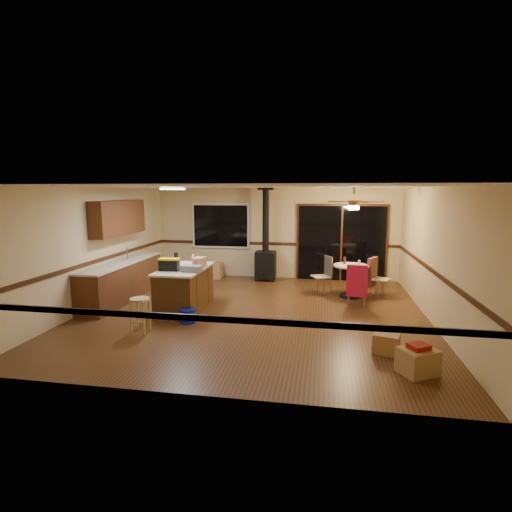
% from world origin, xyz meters
% --- Properties ---
extents(floor, '(7.00, 7.00, 0.00)m').
position_xyz_m(floor, '(0.00, 0.00, 0.00)').
color(floor, '#4C2C15').
rests_on(floor, ground).
extents(ceiling, '(7.00, 7.00, 0.00)m').
position_xyz_m(ceiling, '(0.00, 0.00, 2.60)').
color(ceiling, silver).
rests_on(ceiling, ground).
extents(wall_back, '(7.00, 0.00, 7.00)m').
position_xyz_m(wall_back, '(0.00, 3.50, 1.30)').
color(wall_back, tan).
rests_on(wall_back, ground).
extents(wall_front, '(7.00, 0.00, 7.00)m').
position_xyz_m(wall_front, '(0.00, -3.50, 1.30)').
color(wall_front, tan).
rests_on(wall_front, ground).
extents(wall_left, '(0.00, 7.00, 7.00)m').
position_xyz_m(wall_left, '(-3.50, 0.00, 1.30)').
color(wall_left, tan).
rests_on(wall_left, ground).
extents(wall_right, '(0.00, 7.00, 7.00)m').
position_xyz_m(wall_right, '(3.50, 0.00, 1.30)').
color(wall_right, tan).
rests_on(wall_right, ground).
extents(chair_rail, '(7.00, 7.00, 0.08)m').
position_xyz_m(chair_rail, '(0.00, 0.00, 1.00)').
color(chair_rail, '#381E0E').
rests_on(chair_rail, ground).
extents(window, '(1.72, 0.10, 1.32)m').
position_xyz_m(window, '(-1.60, 3.45, 1.50)').
color(window, black).
rests_on(window, ground).
extents(sliding_door, '(2.52, 0.10, 2.10)m').
position_xyz_m(sliding_door, '(1.90, 3.45, 1.05)').
color(sliding_door, black).
rests_on(sliding_door, ground).
extents(lower_cabinets, '(0.60, 3.00, 0.86)m').
position_xyz_m(lower_cabinets, '(-3.20, 0.50, 0.43)').
color(lower_cabinets, '#512914').
rests_on(lower_cabinets, ground).
extents(countertop, '(0.64, 3.04, 0.04)m').
position_xyz_m(countertop, '(-3.20, 0.50, 0.88)').
color(countertop, beige).
rests_on(countertop, lower_cabinets).
extents(upper_cabinets, '(0.35, 2.00, 0.80)m').
position_xyz_m(upper_cabinets, '(-3.33, 0.70, 1.90)').
color(upper_cabinets, '#512914').
rests_on(upper_cabinets, ground).
extents(kitchen_island, '(0.88, 1.68, 0.90)m').
position_xyz_m(kitchen_island, '(-1.50, 0.00, 0.45)').
color(kitchen_island, '#482C12').
rests_on(kitchen_island, ground).
extents(wood_stove, '(0.55, 0.50, 2.52)m').
position_xyz_m(wood_stove, '(-0.20, 3.05, 0.73)').
color(wood_stove, black).
rests_on(wood_stove, ground).
extents(ceiling_fan, '(0.24, 0.24, 0.55)m').
position_xyz_m(ceiling_fan, '(2.07, 1.61, 2.21)').
color(ceiling_fan, brown).
rests_on(ceiling_fan, ceiling).
extents(fluorescent_strip, '(0.10, 1.20, 0.04)m').
position_xyz_m(fluorescent_strip, '(-1.80, 0.30, 2.56)').
color(fluorescent_strip, white).
rests_on(fluorescent_strip, ceiling).
extents(toolbox_grey, '(0.42, 0.26, 0.13)m').
position_xyz_m(toolbox_grey, '(-1.21, -0.35, 0.96)').
color(toolbox_grey, slate).
rests_on(toolbox_grey, kitchen_island).
extents(toolbox_black, '(0.40, 0.23, 0.22)m').
position_xyz_m(toolbox_black, '(-1.71, -0.30, 1.01)').
color(toolbox_black, black).
rests_on(toolbox_black, kitchen_island).
extents(toolbox_yellow_lid, '(0.43, 0.24, 0.03)m').
position_xyz_m(toolbox_yellow_lid, '(-1.71, -0.30, 1.13)').
color(toolbox_yellow_lid, gold).
rests_on(toolbox_yellow_lid, toolbox_black).
extents(box_on_island, '(0.26, 0.32, 0.20)m').
position_xyz_m(box_on_island, '(-1.23, 0.22, 1.00)').
color(box_on_island, '#A57C49').
rests_on(box_on_island, kitchen_island).
extents(bottle_dark, '(0.09, 0.09, 0.31)m').
position_xyz_m(bottle_dark, '(-1.71, 0.10, 1.06)').
color(bottle_dark, black).
rests_on(bottle_dark, kitchen_island).
extents(bottle_pink, '(0.09, 0.09, 0.22)m').
position_xyz_m(bottle_pink, '(-1.18, -0.15, 1.01)').
color(bottle_pink, '#D84C8C').
rests_on(bottle_pink, kitchen_island).
extents(bottle_white, '(0.07, 0.07, 0.17)m').
position_xyz_m(bottle_white, '(-1.54, 0.72, 0.99)').
color(bottle_white, white).
rests_on(bottle_white, kitchen_island).
extents(bar_stool, '(0.46, 0.46, 0.63)m').
position_xyz_m(bar_stool, '(-1.80, -1.50, 0.31)').
color(bar_stool, tan).
rests_on(bar_stool, floor).
extents(blue_bucket, '(0.37, 0.37, 0.26)m').
position_xyz_m(blue_bucket, '(-1.15, -0.85, 0.13)').
color(blue_bucket, '#0B14A4').
rests_on(blue_bucket, floor).
extents(dining_table, '(0.82, 0.82, 0.78)m').
position_xyz_m(dining_table, '(2.07, 1.61, 0.53)').
color(dining_table, black).
rests_on(dining_table, ground).
extents(glass_red, '(0.07, 0.07, 0.17)m').
position_xyz_m(glass_red, '(1.92, 1.71, 0.87)').
color(glass_red, '#590C14').
rests_on(glass_red, dining_table).
extents(glass_cream, '(0.07, 0.07, 0.13)m').
position_xyz_m(glass_cream, '(2.25, 1.56, 0.85)').
color(glass_cream, beige).
rests_on(glass_cream, dining_table).
extents(chair_left, '(0.54, 0.53, 0.51)m').
position_xyz_m(chair_left, '(1.46, 1.76, 0.59)').
color(chair_left, tan).
rests_on(chair_left, ground).
extents(chair_near, '(0.47, 0.51, 0.70)m').
position_xyz_m(chair_near, '(2.14, 0.73, 0.60)').
color(chair_near, tan).
rests_on(chair_near, ground).
extents(chair_right, '(0.60, 0.58, 0.70)m').
position_xyz_m(chair_right, '(2.60, 1.75, 0.60)').
color(chair_right, tan).
rests_on(chair_right, ground).
extents(box_under_window, '(0.56, 0.45, 0.44)m').
position_xyz_m(box_under_window, '(-1.78, 3.10, 0.22)').
color(box_under_window, '#A57C49').
rests_on(box_under_window, floor).
extents(box_corner_a, '(0.61, 0.58, 0.36)m').
position_xyz_m(box_corner_a, '(2.75, -2.40, 0.18)').
color(box_corner_a, '#A57C49').
rests_on(box_corner_a, floor).
extents(box_corner_b, '(0.47, 0.43, 0.31)m').
position_xyz_m(box_corner_b, '(2.43, -1.72, 0.16)').
color(box_corner_b, '#A57C49').
rests_on(box_corner_b, floor).
extents(box_small_red, '(0.34, 0.32, 0.07)m').
position_xyz_m(box_small_red, '(2.75, -2.40, 0.40)').
color(box_small_red, maroon).
rests_on(box_small_red, box_corner_a).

